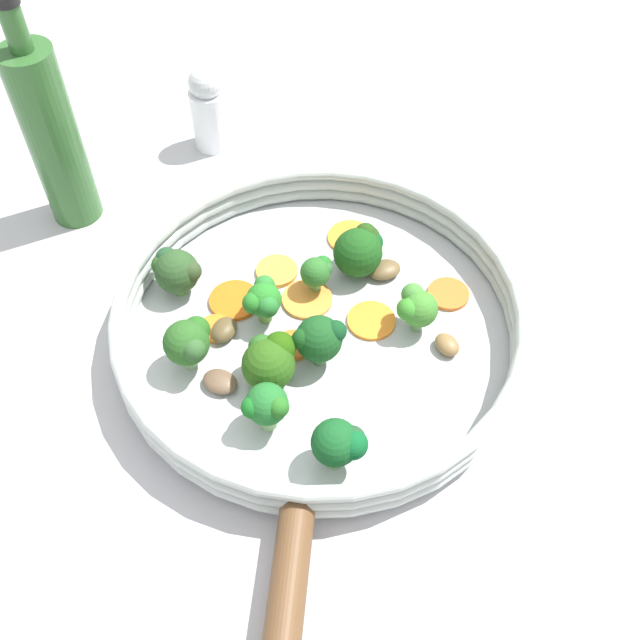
{
  "coord_description": "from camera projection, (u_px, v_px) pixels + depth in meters",
  "views": [
    {
      "loc": [
        -0.25,
        0.33,
        0.56
      ],
      "look_at": [
        0.0,
        0.0,
        0.03
      ],
      "focal_mm": 42.0,
      "sensor_mm": 36.0,
      "label": 1
    }
  ],
  "objects": [
    {
      "name": "ground_plane",
      "position": [
        320.0,
        338.0,
        0.7
      ],
      "size": [
        4.0,
        4.0,
        0.0
      ],
      "primitive_type": "plane",
      "color": "#B7B6B9"
    },
    {
      "name": "skillet",
      "position": [
        320.0,
        334.0,
        0.69
      ],
      "size": [
        0.36,
        0.36,
        0.01
      ],
      "primitive_type": "cylinder",
      "color": "#B2B5B7",
      "rests_on": "ground_plane"
    },
    {
      "name": "skillet_rim_wall",
      "position": [
        320.0,
        317.0,
        0.67
      ],
      "size": [
        0.37,
        0.37,
        0.04
      ],
      "color": "#B2BCB6",
      "rests_on": "skillet"
    },
    {
      "name": "skillet_rivet_left",
      "position": [
        239.0,
        489.0,
        0.58
      ],
      "size": [
        0.01,
        0.01,
        0.01
      ],
      "primitive_type": "sphere",
      "color": "#B2B6B5",
      "rests_on": "skillet"
    },
    {
      "name": "skillet_rivet_right",
      "position": [
        362.0,
        500.0,
        0.58
      ],
      "size": [
        0.01,
        0.01,
        0.01
      ],
      "primitive_type": "sphere",
      "color": "#B6B9BB",
      "rests_on": "skillet"
    },
    {
      "name": "carrot_slice_0",
      "position": [
        371.0,
        321.0,
        0.69
      ],
      "size": [
        0.06,
        0.06,
        0.0
      ],
      "primitive_type": "cylinder",
      "rotation": [
        0.0,
        0.0,
        0.34
      ],
      "color": "orange",
      "rests_on": "skillet"
    },
    {
      "name": "carrot_slice_1",
      "position": [
        351.0,
        237.0,
        0.76
      ],
      "size": [
        0.05,
        0.05,
        0.0
      ],
      "primitive_type": "cylinder",
      "rotation": [
        0.0,
        0.0,
        2.98
      ],
      "color": "orange",
      "rests_on": "skillet"
    },
    {
      "name": "carrot_slice_2",
      "position": [
        215.0,
        328.0,
        0.68
      ],
      "size": [
        0.04,
        0.04,
        0.01
      ],
      "primitive_type": "cylinder",
      "rotation": [
        0.0,
        0.0,
        5.45
      ],
      "color": "orange",
      "rests_on": "skillet"
    },
    {
      "name": "carrot_slice_3",
      "position": [
        293.0,
        345.0,
        0.67
      ],
      "size": [
        0.04,
        0.04,
        0.0
      ],
      "primitive_type": "cylinder",
      "rotation": [
        0.0,
        0.0,
        4.83
      ],
      "color": "orange",
      "rests_on": "skillet"
    },
    {
      "name": "carrot_slice_4",
      "position": [
        234.0,
        300.0,
        0.71
      ],
      "size": [
        0.06,
        0.06,
        0.0
      ],
      "primitive_type": "cylinder",
      "rotation": [
        0.0,
        0.0,
        1.92
      ],
      "color": "orange",
      "rests_on": "skillet"
    },
    {
      "name": "carrot_slice_5",
      "position": [
        307.0,
        299.0,
        0.71
      ],
      "size": [
        0.07,
        0.07,
        0.0
      ],
      "primitive_type": "cylinder",
      "rotation": [
        0.0,
        0.0,
        3.83
      ],
      "color": "orange",
      "rests_on": "skillet"
    },
    {
      "name": "carrot_slice_6",
      "position": [
        277.0,
        271.0,
        0.73
      ],
      "size": [
        0.06,
        0.06,
        0.01
      ],
      "primitive_type": "cylinder",
      "rotation": [
        0.0,
        0.0,
        3.81
      ],
      "color": "#F99D38",
      "rests_on": "skillet"
    },
    {
      "name": "carrot_slice_7",
      "position": [
        448.0,
        294.0,
        0.71
      ],
      "size": [
        0.05,
        0.05,
        0.0
      ],
      "primitive_type": "cylinder",
      "rotation": [
        0.0,
        0.0,
        6.01
      ],
      "color": "orange",
      "rests_on": "skillet"
    },
    {
      "name": "broccoli_floret_0",
      "position": [
        340.0,
        443.0,
        0.58
      ],
      "size": [
        0.04,
        0.04,
        0.05
      ],
      "color": "#85A860",
      "rests_on": "skillet"
    },
    {
      "name": "broccoli_floret_1",
      "position": [
        272.0,
        360.0,
        0.63
      ],
      "size": [
        0.05,
        0.05,
        0.05
      ],
      "color": "#6D9957",
      "rests_on": "skillet"
    },
    {
      "name": "broccoli_floret_2",
      "position": [
        319.0,
        339.0,
        0.64
      ],
      "size": [
        0.04,
        0.04,
        0.05
      ],
      "color": "#618751",
      "rests_on": "skillet"
    },
    {
      "name": "broccoli_floret_3",
      "position": [
        263.0,
        300.0,
        0.67
      ],
      "size": [
        0.04,
        0.04,
        0.04
      ],
      "color": "#669643",
      "rests_on": "skillet"
    },
    {
      "name": "broccoli_floret_4",
      "position": [
        266.0,
        406.0,
        0.6
      ],
      "size": [
        0.04,
        0.04,
        0.05
      ],
      "color": "#83AA6C",
      "rests_on": "skillet"
    },
    {
      "name": "broccoli_floret_5",
      "position": [
        360.0,
        249.0,
        0.71
      ],
      "size": [
        0.05,
        0.05,
        0.05
      ],
      "color": "#77A060",
      "rests_on": "skillet"
    },
    {
      "name": "broccoli_floret_6",
      "position": [
        317.0,
        271.0,
        0.7
      ],
      "size": [
        0.03,
        0.03,
        0.04
      ],
      "color": "#679152",
      "rests_on": "skillet"
    },
    {
      "name": "broccoli_floret_7",
      "position": [
        416.0,
        307.0,
        0.67
      ],
      "size": [
        0.04,
        0.04,
        0.05
      ],
      "color": "#6F9E5F",
      "rests_on": "skillet"
    },
    {
      "name": "broccoli_floret_8",
      "position": [
        189.0,
        342.0,
        0.64
      ],
      "size": [
        0.04,
        0.05,
        0.05
      ],
      "color": "#7AA36C",
      "rests_on": "skillet"
    },
    {
      "name": "broccoli_floret_9",
      "position": [
        176.0,
        270.0,
        0.69
      ],
      "size": [
        0.05,
        0.04,
        0.05
      ],
      "color": "#5D9846",
      "rests_on": "skillet"
    },
    {
      "name": "mushroom_piece_0",
      "position": [
        224.0,
        330.0,
        0.68
      ],
      "size": [
        0.03,
        0.03,
        0.01
      ],
      "primitive_type": "ellipsoid",
      "rotation": [
        0.0,
        0.0,
        4.98
      ],
      "color": "brown",
      "rests_on": "skillet"
    },
    {
      "name": "mushroom_piece_1",
      "position": [
        220.0,
        382.0,
        0.64
      ],
      "size": [
        0.04,
        0.03,
        0.01
      ],
      "primitive_type": "ellipsoid",
      "rotation": [
        0.0,
        0.0,
        3.32
      ],
      "color": "brown",
      "rests_on": "skillet"
    },
    {
      "name": "mushroom_piece_2",
      "position": [
        384.0,
        270.0,
        0.72
      ],
      "size": [
        0.04,
        0.04,
        0.01
      ],
      "primitive_type": "ellipsoid",
      "rotation": [
        0.0,
        0.0,
        4.12
      ],
      "color": "brown",
      "rests_on": "skillet"
    },
    {
      "name": "mushroom_piece_3",
      "position": [
        447.0,
        345.0,
        0.67
      ],
      "size": [
        0.03,
        0.03,
        0.01
      ],
      "primitive_type": "ellipsoid",
      "rotation": [
        0.0,
        0.0,
        5.9
      ],
      "color": "olive",
      "rests_on": "skillet"
    },
    {
      "name": "salt_shaker",
      "position": [
        209.0,
        108.0,
        0.83
      ],
      "size": [
        0.04,
        0.04,
        0.1
      ],
      "color": "white",
      "rests_on": "ground_plane"
    },
    {
      "name": "oil_bottle",
      "position": [
        52.0,
        135.0,
        0.72
      ],
      "size": [
        0.05,
        0.05,
        0.24
      ],
      "color": "#2D5B28",
      "rests_on": "ground_plane"
    }
  ]
}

